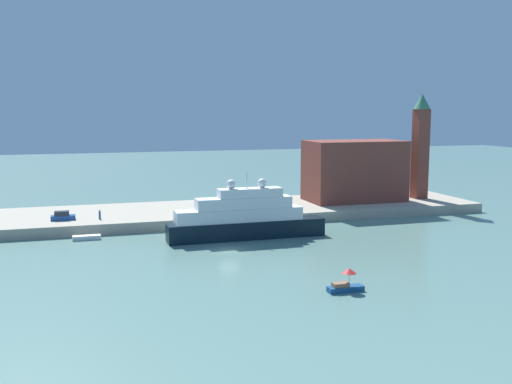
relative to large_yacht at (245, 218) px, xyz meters
name	(u,v)px	position (x,y,z in m)	size (l,w,h in m)	color
ground	(229,251)	(-4.40, -7.10, -3.18)	(400.00, 400.00, 0.00)	slate
quay_dock	(193,213)	(-4.40, 19.36, -2.31)	(110.00, 20.92, 1.75)	#ADA38E
large_yacht	(245,218)	(0.00, 0.00, 0.00)	(24.73, 3.61, 10.49)	black
small_motorboat	(346,283)	(3.27, -28.97, -2.26)	(4.06, 1.58, 2.60)	navy
work_barge	(87,238)	(-23.47, 6.31, -2.85)	(4.19, 1.42, 0.66)	silver
harbor_building	(354,171)	(28.47, 19.80, 4.56)	(18.98, 10.28, 11.99)	brown
bell_tower	(421,142)	(42.57, 18.58, 10.03)	(3.42, 3.42, 21.26)	brown
parked_car	(63,216)	(-27.05, 14.87, -0.82)	(3.89, 1.74, 1.45)	#1E4C99
person_figure	(100,215)	(-21.16, 13.86, -0.72)	(0.36, 0.36, 1.56)	#334C8C
mooring_bollard	(232,214)	(0.74, 10.48, -1.10)	(0.39, 0.39, 0.67)	black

